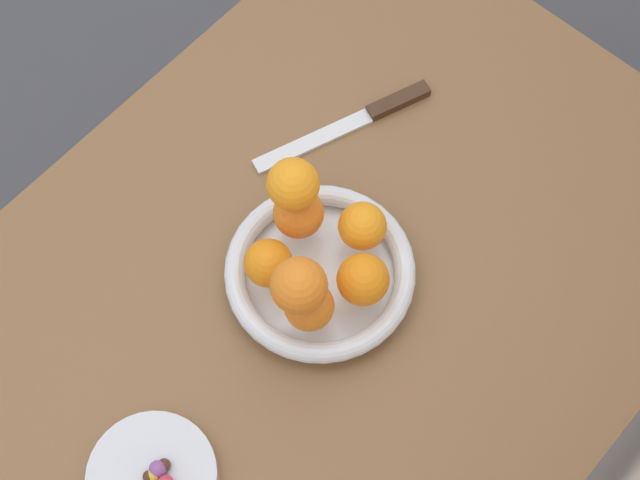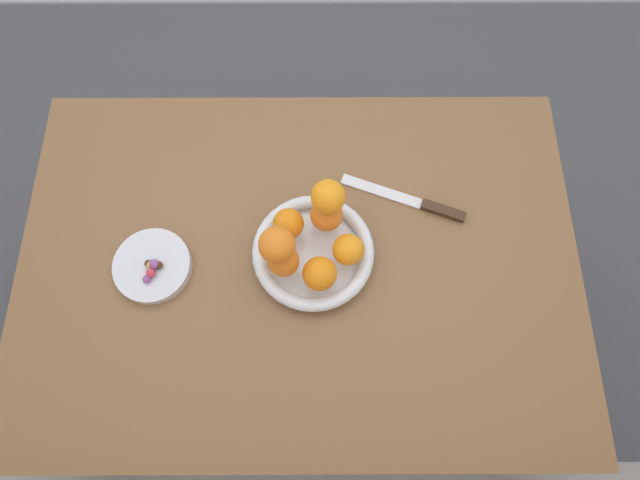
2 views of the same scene
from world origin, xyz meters
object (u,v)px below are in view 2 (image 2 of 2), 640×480
orange_0 (320,274)px  candy_ball_4 (151,273)px  orange_4 (283,261)px  candy_ball_1 (150,265)px  orange_2 (326,215)px  candy_ball_2 (154,264)px  dining_table (300,274)px  candy_dish (153,266)px  orange_3 (288,224)px  knife (414,202)px  candy_ball_5 (148,264)px  orange_6 (277,245)px  orange_5 (328,197)px  candy_ball_3 (147,279)px  candy_ball_0 (159,265)px  fruit_bowl (313,252)px  orange_1 (348,248)px

orange_0 → candy_ball_4: orange_0 is taller
orange_4 → candy_ball_1: size_ratio=3.86×
orange_0 → orange_2: (-0.01, -0.11, -0.00)m
candy_ball_2 → dining_table: bearing=-176.8°
candy_dish → orange_0: size_ratio=2.36×
orange_3 → candy_dish: bearing=13.5°
candy_dish → knife: size_ratio=0.59×
candy_ball_5 → orange_0: bearing=174.2°
dining_table → candy_dish: size_ratio=7.42×
orange_3 → orange_6: bearing=77.1°
orange_5 → candy_ball_1: bearing=15.4°
orange_2 → candy_ball_5: bearing=13.5°
candy_ball_2 → candy_ball_4: 0.02m
dining_table → candy_ball_3: size_ratio=72.84×
orange_3 → orange_6: (0.01, 0.06, 0.06)m
candy_ball_0 → candy_ball_4: candy_ball_4 is taller
orange_2 → orange_5: (-0.00, -0.01, 0.06)m
candy_ball_0 → candy_ball_2: 0.01m
orange_3 → candy_ball_4: orange_3 is taller
orange_6 → knife: orange_6 is taller
dining_table → orange_2: size_ratio=17.66×
fruit_bowl → candy_ball_3: size_ratio=15.52×
candy_ball_4 → knife: candy_ball_4 is taller
candy_dish → candy_ball_1: (-0.00, 0.00, 0.02)m
dining_table → candy_dish: 0.30m
orange_6 → candy_ball_1: 0.27m
dining_table → orange_2: bearing=-128.6°
orange_3 → candy_ball_2: size_ratio=2.98×
fruit_bowl → candy_ball_3: (0.31, 0.05, 0.01)m
orange_0 → candy_ball_2: 0.32m
orange_0 → fruit_bowl: bearing=-77.8°
orange_1 → candy_ball_5: 0.38m
candy_dish → orange_5: 0.37m
orange_2 → candy_ball_2: (0.33, 0.08, -0.04)m
orange_3 → orange_0: bearing=120.8°
orange_5 → candy_ball_5: bearing=14.8°
candy_ball_2 → orange_0: bearing=174.3°
candy_ball_3 → candy_ball_4: (-0.01, -0.01, 0.00)m
orange_3 → candy_ball_3: 0.29m
candy_dish → orange_0: bearing=174.0°
candy_ball_5 → candy_ball_4: bearing=111.1°
fruit_bowl → orange_2: bearing=-113.8°
candy_ball_2 → candy_ball_3: bearing=67.7°
orange_6 → candy_ball_0: size_ratio=4.30×
orange_0 → candy_ball_4: 0.32m
orange_6 → candy_ball_4: 0.27m
orange_1 → candy_ball_0: 0.36m
candy_ball_0 → candy_ball_1: bearing=-3.5°
candy_ball_0 → candy_ball_4: 0.02m
orange_2 → candy_ball_3: orange_2 is taller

